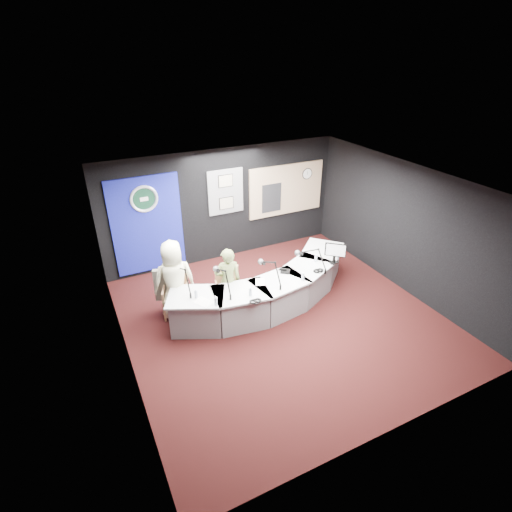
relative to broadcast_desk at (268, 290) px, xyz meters
name	(u,v)px	position (x,y,z in m)	size (l,w,h in m)	color
ground	(282,318)	(0.05, -0.55, -0.38)	(6.00, 6.00, 0.00)	black
ceiling	(287,186)	(0.05, -0.55, 2.42)	(6.00, 6.00, 0.02)	silver
wall_back	(224,205)	(0.05, 2.45, 1.02)	(6.00, 0.02, 2.80)	black
wall_front	(402,360)	(0.05, -3.55, 1.02)	(6.00, 0.02, 2.80)	black
wall_left	(119,298)	(-2.95, -0.55, 1.02)	(0.02, 6.00, 2.80)	black
wall_right	(405,228)	(3.05, -0.55, 1.02)	(0.02, 6.00, 2.80)	black
broadcast_desk	(268,290)	(0.00, 0.00, 0.00)	(4.50, 1.90, 0.75)	silver
backdrop_panel	(147,225)	(-1.85, 2.42, 0.88)	(1.60, 0.05, 2.30)	navy
agency_seal	(144,199)	(-1.85, 2.38, 1.52)	(0.63, 0.63, 0.07)	silver
seal_center	(144,199)	(-1.85, 2.38, 1.52)	(0.48, 0.48, 0.01)	#0D3120
pinboard	(226,192)	(0.10, 2.42, 1.38)	(0.90, 0.04, 1.10)	slate
framed_photo_upper	(226,181)	(0.10, 2.39, 1.65)	(0.34, 0.02, 0.27)	gray
framed_photo_lower	(226,203)	(0.10, 2.39, 1.09)	(0.34, 0.02, 0.27)	gray
booth_window_frame	(286,190)	(1.80, 2.42, 1.18)	(2.12, 0.06, 1.32)	tan
booth_glow	(286,190)	(1.80, 2.41, 1.18)	(2.00, 0.02, 1.20)	beige
equipment_rack	(272,198)	(1.35, 2.39, 1.03)	(0.55, 0.02, 0.75)	black
wall_clock	(307,174)	(2.40, 2.39, 1.52)	(0.28, 0.28, 0.01)	white
armchair_left	(176,293)	(-1.81, 0.51, 0.14)	(0.58, 0.58, 1.04)	tan
armchair_right	(228,293)	(-0.82, 0.16, 0.07)	(0.50, 0.50, 0.89)	tan
draped_jacket	(167,285)	(-1.92, 0.75, 0.24)	(0.50, 0.10, 0.70)	#6C695B
person_man	(174,280)	(-1.81, 0.51, 0.46)	(0.81, 0.53, 1.66)	#ECEBBD
person_woman	(228,281)	(-0.82, 0.16, 0.35)	(0.53, 0.35, 1.46)	olive
computer_monitor	(335,250)	(1.50, -0.19, 0.70)	(0.39, 0.02, 0.27)	black
desk_phone	(285,271)	(0.37, -0.07, 0.40)	(0.19, 0.15, 0.05)	black
headphones_near	(318,271)	(1.00, -0.34, 0.39)	(0.20, 0.20, 0.03)	black
headphones_far	(255,301)	(-0.66, -0.75, 0.39)	(0.19, 0.19, 0.03)	black
paper_stack	(203,302)	(-1.51, -0.34, 0.38)	(0.23, 0.34, 0.00)	white
notepad	(260,282)	(-0.27, -0.18, 0.38)	(0.19, 0.27, 0.00)	white
boom_mic_a	(184,277)	(-1.70, 0.20, 0.68)	(0.16, 0.74, 0.60)	black
boom_mic_b	(223,278)	(-1.05, -0.17, 0.68)	(0.16, 0.74, 0.60)	black
boom_mic_c	(271,270)	(-0.10, -0.29, 0.68)	(0.24, 0.73, 0.60)	black
boom_mic_d	(312,258)	(0.88, -0.23, 0.68)	(0.51, 0.60, 0.60)	black
water_bottles	(276,276)	(0.04, -0.25, 0.46)	(3.32, 0.61, 0.18)	silver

